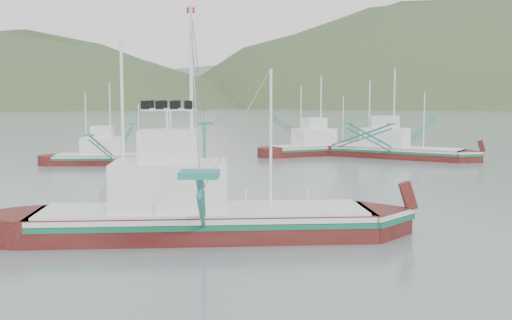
{
  "coord_description": "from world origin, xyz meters",
  "views": [
    {
      "loc": [
        -0.03,
        -33.72,
        7.21
      ],
      "look_at": [
        0.0,
        6.0,
        3.2
      ],
      "focal_mm": 45.0,
      "sensor_mm": 36.0,
      "label": 1
    }
  ],
  "objects_px": {
    "bg_boat_left": "(113,152)",
    "bg_boat_right": "(397,138)",
    "bg_boat_far": "(323,137)",
    "main_boat": "(198,202)"
  },
  "relations": [
    {
      "from": "main_boat",
      "to": "bg_boat_left",
      "type": "distance_m",
      "value": 36.67
    },
    {
      "from": "bg_boat_left",
      "to": "bg_boat_right",
      "type": "distance_m",
      "value": 31.98
    },
    {
      "from": "bg_boat_left",
      "to": "bg_boat_far",
      "type": "xyz_separation_m",
      "value": [
        23.2,
        11.29,
        0.87
      ]
    },
    {
      "from": "bg_boat_left",
      "to": "bg_boat_far",
      "type": "bearing_deg",
      "value": 24.38
    },
    {
      "from": "bg_boat_right",
      "to": "main_boat",
      "type": "bearing_deg",
      "value": -82.1
    },
    {
      "from": "main_boat",
      "to": "bg_boat_far",
      "type": "height_order",
      "value": "main_boat"
    },
    {
      "from": "bg_boat_right",
      "to": "bg_boat_far",
      "type": "xyz_separation_m",
      "value": [
        -8.03,
        4.46,
        -0.2
      ]
    },
    {
      "from": "bg_boat_left",
      "to": "bg_boat_right",
      "type": "bearing_deg",
      "value": 10.76
    },
    {
      "from": "main_boat",
      "to": "bg_boat_left",
      "type": "relative_size",
      "value": 1.35
    },
    {
      "from": "main_boat",
      "to": "bg_boat_right",
      "type": "distance_m",
      "value": 45.71
    }
  ]
}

